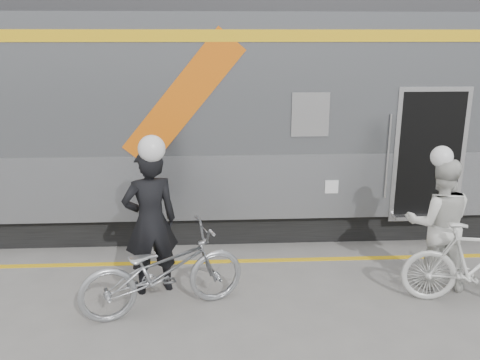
{
  "coord_description": "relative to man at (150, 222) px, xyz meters",
  "views": [
    {
      "loc": [
        -0.92,
        -5.24,
        3.45
      ],
      "look_at": [
        -0.54,
        1.6,
        1.5
      ],
      "focal_mm": 38.0,
      "sensor_mm": 36.0,
      "label": 1
    }
  ],
  "objects": [
    {
      "name": "ground",
      "position": [
        1.78,
        -1.28,
        -1.02
      ],
      "size": [
        90.0,
        90.0,
        0.0
      ],
      "primitive_type": "plane",
      "color": "slate",
      "rests_on": "ground"
    },
    {
      "name": "train",
      "position": [
        2.22,
        2.92,
        1.03
      ],
      "size": [
        24.0,
        3.17,
        4.1
      ],
      "color": "black",
      "rests_on": "ground"
    },
    {
      "name": "safety_strip",
      "position": [
        1.78,
        0.87,
        -1.02
      ],
      "size": [
        24.0,
        0.12,
        0.01
      ],
      "primitive_type": "cube",
      "color": "yellow",
      "rests_on": "ground"
    },
    {
      "name": "man",
      "position": [
        0.0,
        0.0,
        0.0
      ],
      "size": [
        0.86,
        0.71,
        2.04
      ],
      "primitive_type": "imported",
      "rotation": [
        0.0,
        0.0,
        3.48
      ],
      "color": "black",
      "rests_on": "ground"
    },
    {
      "name": "bicycle_left",
      "position": [
        0.2,
        -0.55,
        -0.46
      ],
      "size": [
        2.26,
        1.41,
        1.12
      ],
      "primitive_type": "imported",
      "rotation": [
        0.0,
        0.0,
        1.91
      ],
      "color": "#9EA1A6",
      "rests_on": "ground"
    },
    {
      "name": "woman",
      "position": [
        3.98,
        -0.05,
        -0.09
      ],
      "size": [
        1.03,
        0.87,
        1.87
      ],
      "primitive_type": "imported",
      "rotation": [
        0.0,
        0.0,
        2.95
      ],
      "color": "silver",
      "rests_on": "ground"
    },
    {
      "name": "bicycle_right",
      "position": [
        4.28,
        -0.6,
        -0.45
      ],
      "size": [
        1.95,
        0.89,
        1.13
      ],
      "primitive_type": "imported",
      "rotation": [
        0.0,
        0.0,
        1.38
      ],
      "color": "beige",
      "rests_on": "ground"
    },
    {
      "name": "helmet_man",
      "position": [
        0.0,
        0.0,
        1.2
      ],
      "size": [
        0.35,
        0.35,
        0.35
      ],
      "primitive_type": "sphere",
      "color": "white",
      "rests_on": "man"
    },
    {
      "name": "helmet_woman",
      "position": [
        3.98,
        -0.05,
        1.0
      ],
      "size": [
        0.3,
        0.3,
        0.3
      ],
      "primitive_type": "sphere",
      "color": "white",
      "rests_on": "woman"
    }
  ]
}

